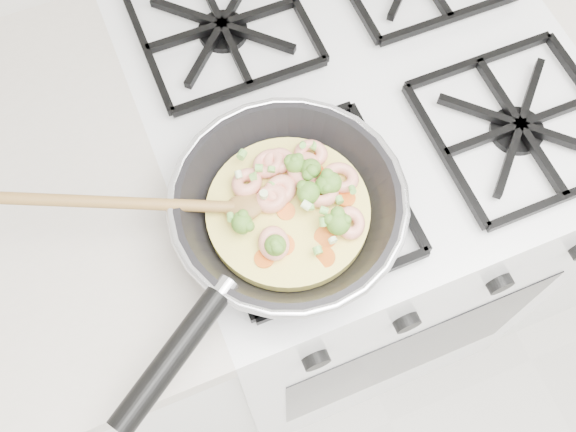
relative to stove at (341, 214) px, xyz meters
name	(u,v)px	position (x,y,z in m)	size (l,w,h in m)	color
stove	(341,214)	(0.00, 0.00, 0.00)	(0.60, 0.60, 0.92)	white
skillet	(285,209)	(-0.18, -0.16, 0.49)	(0.44, 0.32, 0.09)	black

